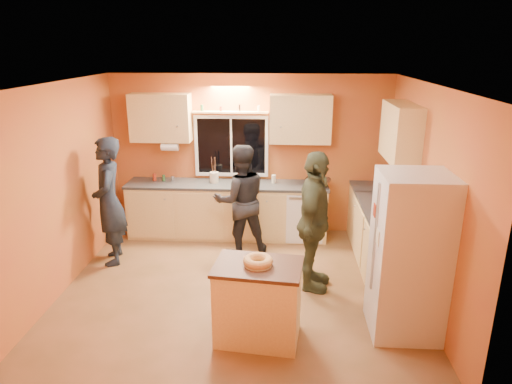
# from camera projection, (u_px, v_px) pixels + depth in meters

# --- Properties ---
(ground) EXTENTS (4.50, 4.50, 0.00)m
(ground) POSITION_uv_depth(u_px,v_px,m) (239.00, 287.00, 5.97)
(ground) COLOR brown
(ground) RESTS_ON ground
(room_shell) EXTENTS (4.54, 4.04, 2.61)m
(room_shell) POSITION_uv_depth(u_px,v_px,m) (250.00, 160.00, 5.85)
(room_shell) COLOR #B9502F
(room_shell) RESTS_ON ground
(back_counter) EXTENTS (4.23, 0.62, 0.90)m
(back_counter) POSITION_uv_depth(u_px,v_px,m) (250.00, 210.00, 7.44)
(back_counter) COLOR tan
(back_counter) RESTS_ON ground
(right_counter) EXTENTS (0.62, 1.84, 0.90)m
(right_counter) POSITION_uv_depth(u_px,v_px,m) (385.00, 244.00, 6.19)
(right_counter) COLOR tan
(right_counter) RESTS_ON ground
(refrigerator) EXTENTS (0.72, 0.70, 1.80)m
(refrigerator) POSITION_uv_depth(u_px,v_px,m) (409.00, 256.00, 4.82)
(refrigerator) COLOR silver
(refrigerator) RESTS_ON ground
(island) EXTENTS (0.97, 0.71, 0.87)m
(island) POSITION_uv_depth(u_px,v_px,m) (258.00, 302.00, 4.81)
(island) COLOR tan
(island) RESTS_ON ground
(bundt_pastry) EXTENTS (0.31, 0.31, 0.09)m
(bundt_pastry) POSITION_uv_depth(u_px,v_px,m) (258.00, 261.00, 4.67)
(bundt_pastry) COLOR tan
(bundt_pastry) RESTS_ON island
(person_left) EXTENTS (0.62, 0.77, 1.83)m
(person_left) POSITION_uv_depth(u_px,v_px,m) (109.00, 202.00, 6.43)
(person_left) COLOR black
(person_left) RESTS_ON ground
(person_center) EXTENTS (0.96, 0.84, 1.67)m
(person_center) POSITION_uv_depth(u_px,v_px,m) (241.00, 200.00, 6.73)
(person_center) COLOR black
(person_center) RESTS_ON ground
(person_right) EXTENTS (0.64, 1.13, 1.82)m
(person_right) POSITION_uv_depth(u_px,v_px,m) (314.00, 222.00, 5.71)
(person_right) COLOR #303321
(person_right) RESTS_ON ground
(mixing_bowl) EXTENTS (0.48, 0.48, 0.10)m
(mixing_bowl) POSITION_uv_depth(u_px,v_px,m) (318.00, 182.00, 7.22)
(mixing_bowl) COLOR #311E10
(mixing_bowl) RESTS_ON back_counter
(utensil_crock) EXTENTS (0.14, 0.14, 0.17)m
(utensil_crock) POSITION_uv_depth(u_px,v_px,m) (214.00, 177.00, 7.35)
(utensil_crock) COLOR beige
(utensil_crock) RESTS_ON back_counter
(potted_plant) EXTENTS (0.31, 0.28, 0.29)m
(potted_plant) POSITION_uv_depth(u_px,v_px,m) (400.00, 225.00, 5.25)
(potted_plant) COLOR gray
(potted_plant) RESTS_ON right_counter
(red_box) EXTENTS (0.18, 0.15, 0.07)m
(red_box) POSITION_uv_depth(u_px,v_px,m) (381.00, 201.00, 6.38)
(red_box) COLOR #9A2E17
(red_box) RESTS_ON right_counter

